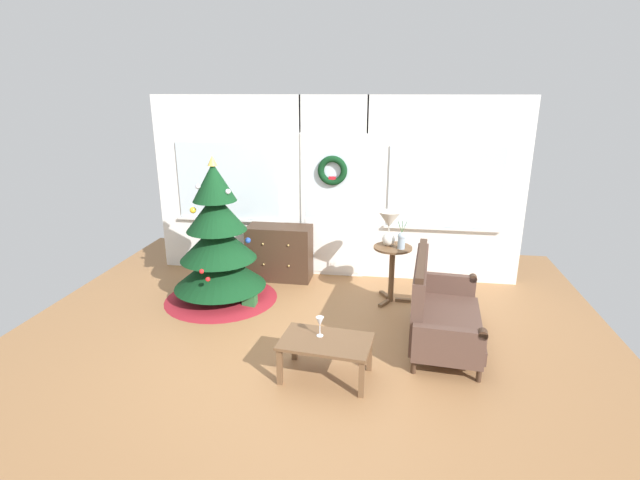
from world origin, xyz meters
TOP-DOWN VIEW (x-y plane):
  - ground_plane at (0.00, 0.00)m, footprint 6.76×6.76m
  - back_wall_with_door at (0.00, 2.08)m, footprint 5.20×0.19m
  - christmas_tree at (-1.32, 0.98)m, footprint 1.45×1.45m
  - dresser_cabinet at (-0.72, 1.79)m, footprint 0.90×0.45m
  - settee_sofa at (1.35, 0.27)m, footprint 0.83×1.52m
  - side_table at (0.87, 1.24)m, footprint 0.50×0.48m
  - table_lamp at (0.81, 1.28)m, footprint 0.28×0.28m
  - flower_vase at (0.97, 1.18)m, footprint 0.11×0.10m
  - coffee_table at (0.28, -0.58)m, footprint 0.89×0.61m
  - wine_glass at (0.21, -0.50)m, footprint 0.08×0.08m
  - gift_box at (-0.88, 0.80)m, footprint 0.16×0.15m

SIDE VIEW (x-z plane):
  - ground_plane at x=0.00m, z-range 0.00..0.00m
  - gift_box at x=-0.88m, z-range 0.00..0.16m
  - coffee_table at x=0.28m, z-range 0.14..0.52m
  - settee_sofa at x=1.35m, z-range -0.10..0.86m
  - dresser_cabinet at x=-0.72m, z-range 0.00..0.78m
  - side_table at x=0.87m, z-range 0.15..0.89m
  - wine_glass at x=0.21m, z-range 0.43..0.63m
  - christmas_tree at x=-1.32m, z-range -0.26..1.60m
  - flower_vase at x=0.97m, z-range 0.68..1.03m
  - table_lamp at x=0.81m, z-range 0.80..1.24m
  - back_wall_with_door at x=0.00m, z-range 0.01..2.56m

